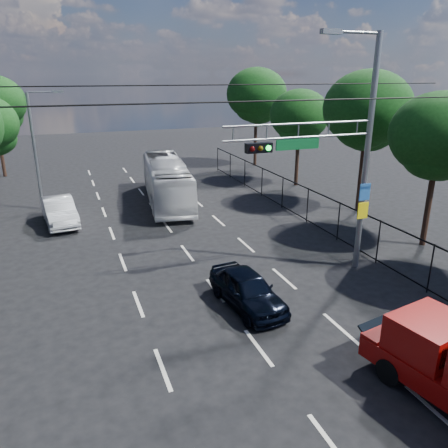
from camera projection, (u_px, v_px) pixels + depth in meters
name	position (u px, v px, depth m)	size (l,w,h in m)	color
ground	(332.00, 445.00, 9.89)	(120.00, 120.00, 0.00)	black
lane_markings	(176.00, 239.00, 22.30)	(6.12, 38.00, 0.01)	beige
signal_mast	(342.00, 148.00, 17.01)	(6.43, 0.39, 9.50)	slate
streetlight_left	(37.00, 145.00, 26.01)	(2.09, 0.22, 7.08)	slate
utility_wires	(206.00, 96.00, 15.37)	(22.00, 5.04, 0.74)	black
fence_right	(326.00, 214.00, 22.85)	(0.06, 34.03, 2.00)	black
tree_right_b	(438.00, 141.00, 19.95)	(4.50, 4.50, 7.31)	black
tree_right_c	(367.00, 115.00, 25.24)	(5.10, 5.10, 8.29)	black
tree_right_d	(299.00, 120.00, 31.60)	(4.32, 4.32, 7.02)	black
tree_right_e	(256.00, 99.00, 38.40)	(5.28, 5.28, 8.58)	black
navy_hatchback	(247.00, 289.00, 15.65)	(1.56, 3.88, 1.32)	black
white_bus	(167.00, 181.00, 28.30)	(2.36, 10.10, 2.81)	silver
white_van	(59.00, 211.00, 24.33)	(1.55, 4.44, 1.46)	silver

